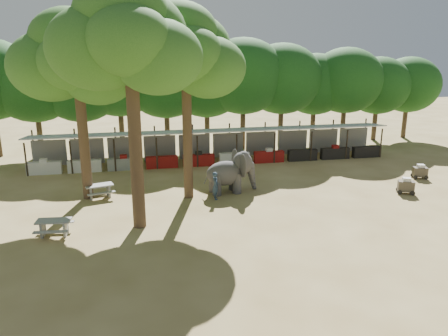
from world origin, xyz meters
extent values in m
plane|color=brown|center=(0.00, 0.00, 0.00)|extent=(100.00, 100.00, 0.00)
cube|color=#ABADB3|center=(0.00, 14.00, 2.50)|extent=(28.00, 2.99, 0.39)
cylinder|color=#2D2319|center=(-12.60, 12.65, 1.20)|extent=(0.12, 0.12, 2.40)
cylinder|color=#2D2319|center=(-12.60, 15.35, 1.40)|extent=(0.12, 0.12, 2.80)
cube|color=silver|center=(-12.60, 12.90, 0.45)|extent=(2.38, 0.50, 0.90)
cube|color=gray|center=(-12.60, 15.30, 1.00)|extent=(2.52, 0.12, 2.00)
cylinder|color=#2D2319|center=(-9.80, 12.65, 1.20)|extent=(0.12, 0.12, 2.40)
cylinder|color=#2D2319|center=(-9.80, 15.35, 1.40)|extent=(0.12, 0.12, 2.80)
cube|color=silver|center=(-9.80, 12.90, 0.45)|extent=(2.38, 0.50, 0.90)
cube|color=gray|center=(-9.80, 15.30, 1.00)|extent=(2.52, 0.12, 2.00)
cylinder|color=#2D2319|center=(-7.00, 12.65, 1.20)|extent=(0.12, 0.12, 2.40)
cylinder|color=#2D2319|center=(-7.00, 15.35, 1.40)|extent=(0.12, 0.12, 2.80)
cube|color=gray|center=(-7.00, 12.90, 0.45)|extent=(2.38, 0.50, 0.90)
cube|color=gray|center=(-7.00, 15.30, 1.00)|extent=(2.52, 0.12, 2.00)
cylinder|color=#2D2319|center=(-4.20, 12.65, 1.20)|extent=(0.12, 0.12, 2.40)
cylinder|color=#2D2319|center=(-4.20, 15.35, 1.40)|extent=(0.12, 0.12, 2.80)
cube|color=maroon|center=(-4.20, 12.90, 0.45)|extent=(2.38, 0.50, 0.90)
cube|color=gray|center=(-4.20, 15.30, 1.00)|extent=(2.52, 0.12, 2.00)
cylinder|color=#2D2319|center=(-1.40, 12.65, 1.20)|extent=(0.12, 0.12, 2.40)
cylinder|color=#2D2319|center=(-1.40, 15.35, 1.40)|extent=(0.12, 0.12, 2.80)
cube|color=maroon|center=(-1.40, 12.90, 0.45)|extent=(2.38, 0.50, 0.90)
cube|color=gray|center=(-1.40, 15.30, 1.00)|extent=(2.52, 0.12, 2.00)
cylinder|color=#2D2319|center=(1.40, 12.65, 1.20)|extent=(0.12, 0.12, 2.40)
cylinder|color=#2D2319|center=(1.40, 15.35, 1.40)|extent=(0.12, 0.12, 2.80)
cube|color=silver|center=(1.40, 12.90, 0.45)|extent=(2.38, 0.50, 0.90)
cube|color=gray|center=(1.40, 15.30, 1.00)|extent=(2.52, 0.12, 2.00)
cylinder|color=#2D2319|center=(4.20, 12.65, 1.20)|extent=(0.12, 0.12, 2.40)
cylinder|color=#2D2319|center=(4.20, 15.35, 1.40)|extent=(0.12, 0.12, 2.80)
cube|color=maroon|center=(4.20, 12.90, 0.45)|extent=(2.38, 0.50, 0.90)
cube|color=gray|center=(4.20, 15.30, 1.00)|extent=(2.52, 0.12, 2.00)
cylinder|color=#2D2319|center=(7.00, 12.65, 1.20)|extent=(0.12, 0.12, 2.40)
cylinder|color=#2D2319|center=(7.00, 15.35, 1.40)|extent=(0.12, 0.12, 2.80)
cube|color=black|center=(7.00, 12.90, 0.45)|extent=(2.38, 0.50, 0.90)
cube|color=gray|center=(7.00, 15.30, 1.00)|extent=(2.52, 0.12, 2.00)
cylinder|color=#2D2319|center=(9.80, 12.65, 1.20)|extent=(0.12, 0.12, 2.40)
cylinder|color=#2D2319|center=(9.80, 15.35, 1.40)|extent=(0.12, 0.12, 2.80)
cube|color=black|center=(9.80, 12.90, 0.45)|extent=(2.38, 0.50, 0.90)
cube|color=gray|center=(9.80, 15.30, 1.00)|extent=(2.52, 0.12, 2.00)
cylinder|color=#2D2319|center=(12.60, 12.65, 1.20)|extent=(0.12, 0.12, 2.40)
cylinder|color=#2D2319|center=(12.60, 15.35, 1.40)|extent=(0.12, 0.12, 2.80)
cube|color=black|center=(12.60, 12.90, 0.45)|extent=(2.38, 0.50, 0.90)
cube|color=gray|center=(12.60, 15.30, 1.00)|extent=(2.52, 0.12, 2.00)
cylinder|color=#332316|center=(-9.00, 7.00, 4.60)|extent=(0.60, 0.60, 9.20)
cone|color=#332316|center=(-9.00, 7.00, 9.20)|extent=(0.57, 0.57, 2.88)
ellipsoid|color=#205018|center=(-10.40, 7.30, 7.82)|extent=(4.80, 4.80, 3.94)
ellipsoid|color=#205018|center=(-7.80, 6.40, 7.42)|extent=(4.20, 4.20, 3.44)
ellipsoid|color=#205018|center=(-8.80, 8.10, 8.42)|extent=(5.20, 5.20, 4.26)
ellipsoid|color=#205018|center=(-9.00, 5.70, 8.12)|extent=(3.80, 3.80, 3.12)
ellipsoid|color=#205018|center=(-9.30, 7.20, 9.22)|extent=(4.40, 4.40, 3.61)
cylinder|color=#332316|center=(-6.00, 2.00, 5.20)|extent=(0.64, 0.64, 10.40)
cone|color=#332316|center=(-6.00, 2.00, 10.40)|extent=(0.61, 0.61, 3.25)
ellipsoid|color=#205018|center=(-7.40, 2.30, 8.84)|extent=(4.80, 4.80, 3.94)
ellipsoid|color=#205018|center=(-4.80, 1.40, 8.44)|extent=(4.20, 4.20, 3.44)
ellipsoid|color=#205018|center=(-5.80, 3.10, 9.44)|extent=(5.20, 5.20, 4.26)
ellipsoid|color=#205018|center=(-6.00, 0.70, 9.14)|extent=(3.80, 3.80, 3.12)
ellipsoid|color=#205018|center=(-6.30, 2.20, 10.24)|extent=(4.40, 4.40, 3.61)
cylinder|color=#332316|center=(-3.00, 6.00, 4.80)|extent=(0.56, 0.56, 9.60)
cone|color=#332316|center=(-3.00, 6.00, 9.60)|extent=(0.53, 0.53, 3.00)
ellipsoid|color=#205018|center=(-4.40, 6.30, 8.16)|extent=(4.80, 4.80, 3.94)
ellipsoid|color=#205018|center=(-1.80, 5.40, 7.76)|extent=(4.20, 4.20, 3.44)
ellipsoid|color=#205018|center=(-2.80, 7.10, 8.76)|extent=(5.20, 5.20, 4.26)
ellipsoid|color=#205018|center=(-3.00, 4.70, 8.46)|extent=(3.80, 3.80, 3.12)
ellipsoid|color=#205018|center=(-3.30, 6.20, 9.56)|extent=(4.40, 4.40, 3.61)
cylinder|color=#332316|center=(-16.67, 19.00, 1.87)|extent=(0.44, 0.44, 3.74)
cylinder|color=#332316|center=(-13.33, 19.00, 1.87)|extent=(0.44, 0.44, 3.74)
ellipsoid|color=#0D370F|center=(-13.33, 19.00, 5.53)|extent=(6.46, 5.95, 5.61)
cylinder|color=#332316|center=(-10.00, 19.00, 1.87)|extent=(0.44, 0.44, 3.74)
ellipsoid|color=#0D370F|center=(-10.00, 19.00, 5.53)|extent=(6.46, 5.95, 5.61)
cylinder|color=#332316|center=(-6.67, 19.00, 1.87)|extent=(0.44, 0.44, 3.74)
ellipsoid|color=#0D370F|center=(-6.67, 19.00, 5.53)|extent=(6.46, 5.95, 5.61)
cylinder|color=#332316|center=(-3.33, 19.00, 1.87)|extent=(0.44, 0.44, 3.74)
ellipsoid|color=#0D370F|center=(-3.33, 19.00, 5.53)|extent=(6.46, 5.95, 5.61)
cylinder|color=#332316|center=(0.00, 19.00, 1.87)|extent=(0.44, 0.44, 3.74)
ellipsoid|color=#0D370F|center=(0.00, 19.00, 5.53)|extent=(6.46, 5.95, 5.61)
cylinder|color=#332316|center=(3.33, 19.00, 1.87)|extent=(0.44, 0.44, 3.74)
ellipsoid|color=#0D370F|center=(3.33, 19.00, 5.53)|extent=(6.46, 5.95, 5.61)
cylinder|color=#332316|center=(6.67, 19.00, 1.87)|extent=(0.44, 0.44, 3.74)
ellipsoid|color=#0D370F|center=(6.67, 19.00, 5.53)|extent=(6.46, 5.95, 5.61)
cylinder|color=#332316|center=(10.00, 19.00, 1.87)|extent=(0.44, 0.44, 3.74)
ellipsoid|color=#0D370F|center=(10.00, 19.00, 5.53)|extent=(6.46, 5.95, 5.61)
cylinder|color=#332316|center=(13.33, 19.00, 1.87)|extent=(0.44, 0.44, 3.74)
ellipsoid|color=#0D370F|center=(13.33, 19.00, 5.53)|extent=(6.46, 5.95, 5.61)
cylinder|color=#332316|center=(16.67, 19.00, 1.87)|extent=(0.44, 0.44, 3.74)
ellipsoid|color=#0D370F|center=(16.67, 19.00, 5.53)|extent=(6.46, 5.95, 5.61)
cylinder|color=#332316|center=(20.00, 19.00, 1.87)|extent=(0.44, 0.44, 3.74)
ellipsoid|color=#0D370F|center=(20.00, 19.00, 5.53)|extent=(6.46, 5.95, 5.61)
ellipsoid|color=#3A3838|center=(-0.65, 6.39, 1.25)|extent=(2.56, 1.69, 1.55)
cylinder|color=#3A3838|center=(-1.26, 5.94, 0.65)|extent=(0.62, 0.62, 1.30)
cylinder|color=#3A3838|center=(-1.35, 6.67, 0.65)|extent=(0.62, 0.62, 1.30)
cylinder|color=#3A3838|center=(0.05, 6.11, 0.65)|extent=(0.62, 0.62, 1.30)
cylinder|color=#3A3838|center=(-0.05, 6.84, 0.65)|extent=(0.62, 0.62, 1.30)
ellipsoid|color=#3A3838|center=(0.48, 6.53, 1.81)|extent=(1.45, 1.23, 1.44)
ellipsoid|color=#3A3838|center=(0.35, 5.81, 1.84)|extent=(0.37, 1.20, 1.48)
ellipsoid|color=#3A3838|center=(0.17, 7.20, 1.84)|extent=(0.37, 1.20, 1.48)
cone|color=#3A3838|center=(1.17, 6.62, 0.81)|extent=(0.66, 0.66, 1.63)
imported|color=#26384C|center=(-1.46, 5.29, 0.85)|extent=(0.41, 0.61, 1.69)
cube|color=gray|center=(-10.09, 1.65, 0.78)|extent=(1.69, 0.91, 0.06)
cube|color=gray|center=(-10.62, 1.71, 0.38)|extent=(0.17, 0.66, 0.76)
cube|color=gray|center=(-9.55, 1.60, 0.38)|extent=(0.17, 0.66, 0.76)
cube|color=gray|center=(-10.14, 1.06, 0.45)|extent=(1.64, 0.43, 0.05)
cube|color=gray|center=(-10.03, 2.25, 0.45)|extent=(1.64, 0.43, 0.05)
cube|color=gray|center=(-8.33, 6.94, 0.78)|extent=(1.77, 1.17, 0.07)
cube|color=gray|center=(-8.86, 6.79, 0.38)|extent=(0.28, 0.66, 0.76)
cube|color=gray|center=(-7.81, 7.08, 0.38)|extent=(0.28, 0.66, 0.76)
cube|color=gray|center=(-8.18, 6.36, 0.46)|extent=(1.64, 0.70, 0.05)
cube|color=gray|center=(-8.49, 7.51, 0.46)|extent=(1.64, 0.70, 0.05)
cube|color=#3C3328|center=(10.39, 3.98, 0.48)|extent=(1.10, 0.91, 0.67)
cylinder|color=black|center=(9.91, 3.85, 0.14)|extent=(0.28, 0.17, 0.29)
cylinder|color=black|center=(10.61, 3.54, 0.14)|extent=(0.28, 0.17, 0.29)
cylinder|color=black|center=(10.17, 4.42, 0.14)|extent=(0.28, 0.17, 0.29)
cylinder|color=black|center=(10.87, 4.11, 0.14)|extent=(0.28, 0.17, 0.29)
cube|color=silver|center=(10.39, 3.98, 0.90)|extent=(0.59, 0.54, 0.24)
cube|color=#3C3328|center=(13.26, 6.71, 0.46)|extent=(1.04, 0.78, 0.65)
cylinder|color=black|center=(12.82, 6.51, 0.14)|extent=(0.28, 0.13, 0.28)
cylinder|color=black|center=(13.54, 6.31, 0.14)|extent=(0.28, 0.13, 0.28)
cylinder|color=black|center=(12.98, 7.10, 0.14)|extent=(0.28, 0.13, 0.28)
cylinder|color=black|center=(13.70, 6.90, 0.14)|extent=(0.28, 0.13, 0.28)
cube|color=silver|center=(13.26, 6.71, 0.88)|extent=(0.54, 0.48, 0.23)
camera|label=1|loc=(-5.83, -19.18, 8.96)|focal=35.00mm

